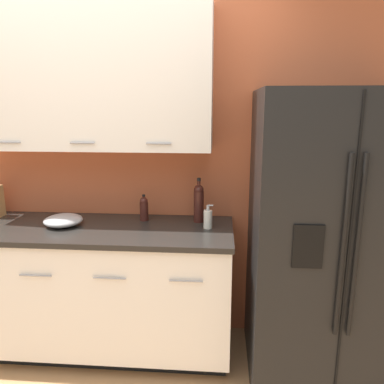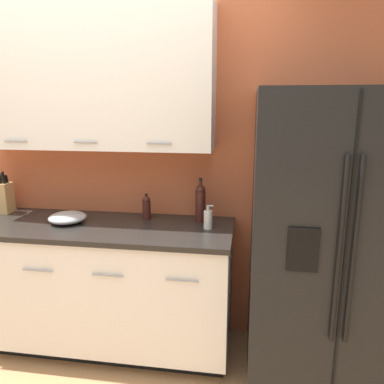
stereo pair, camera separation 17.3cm
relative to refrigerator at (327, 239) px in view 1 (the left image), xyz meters
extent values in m
cube|color=#BC5B38|center=(-1.50, 0.41, 0.39)|extent=(10.00, 0.05, 2.60)
cube|color=white|center=(-1.56, 0.23, 0.99)|extent=(1.64, 0.32, 0.94)
cylinder|color=#99999E|center=(-2.05, 0.06, 0.58)|extent=(0.16, 0.01, 0.01)
cylinder|color=#99999E|center=(-1.56, 0.06, 0.58)|extent=(0.16, 0.01, 0.01)
cylinder|color=#99999E|center=(-1.06, 0.06, 0.58)|extent=(0.16, 0.01, 0.01)
cube|color=black|center=(-1.56, 0.11, -0.86)|extent=(1.88, 0.54, 0.09)
cube|color=white|center=(-1.56, 0.07, -0.42)|extent=(1.92, 0.62, 0.80)
cube|color=black|center=(-1.56, 0.06, 0.00)|extent=(1.94, 0.64, 0.03)
cylinder|color=#99999E|center=(-1.79, -0.25, -0.20)|extent=(0.20, 0.01, 0.01)
cylinder|color=#99999E|center=(-1.33, -0.25, -0.20)|extent=(0.20, 0.01, 0.01)
cylinder|color=#99999E|center=(-0.87, -0.25, -0.20)|extent=(0.20, 0.01, 0.01)
cube|color=black|center=(0.00, 0.00, 0.00)|extent=(0.93, 0.76, 1.81)
cube|color=black|center=(0.00, -0.38, 0.00)|extent=(0.01, 0.01, 1.77)
cylinder|color=black|center=(-0.03, -0.40, 0.09)|extent=(0.02, 0.02, 1.00)
cylinder|color=black|center=(0.04, -0.40, 0.09)|extent=(0.02, 0.02, 1.00)
cube|color=black|center=(-0.21, -0.38, 0.09)|extent=(0.16, 0.01, 0.24)
cylinder|color=#3D1914|center=(-0.82, 0.23, 0.13)|extent=(0.07, 0.07, 0.22)
sphere|color=#3D1914|center=(-0.82, 0.23, 0.25)|extent=(0.07, 0.07, 0.07)
cylinder|color=#3D1914|center=(-0.82, 0.23, 0.27)|extent=(0.02, 0.02, 0.07)
cylinder|color=black|center=(-0.82, 0.23, 0.32)|extent=(0.03, 0.03, 0.02)
cylinder|color=silver|center=(-0.75, 0.09, 0.08)|extent=(0.06, 0.06, 0.12)
cylinder|color=#B2B2B5|center=(-0.75, 0.09, 0.16)|extent=(0.02, 0.02, 0.04)
cylinder|color=#B2B2B5|center=(-0.74, 0.09, 0.17)|extent=(0.03, 0.01, 0.01)
cylinder|color=#3D1914|center=(-1.21, 0.23, 0.08)|extent=(0.06, 0.06, 0.13)
sphere|color=#3D1914|center=(-1.21, 0.23, 0.16)|extent=(0.06, 0.06, 0.06)
cylinder|color=#3D1914|center=(-1.21, 0.23, 0.17)|extent=(0.02, 0.02, 0.04)
cylinder|color=black|center=(-1.21, 0.23, 0.20)|extent=(0.02, 0.02, 0.01)
ellipsoid|color=#A3A3A5|center=(-1.73, 0.08, 0.05)|extent=(0.26, 0.26, 0.07)
camera|label=1|loc=(-0.67, -2.27, 0.81)|focal=35.00mm
camera|label=2|loc=(-0.50, -2.25, 0.81)|focal=35.00mm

